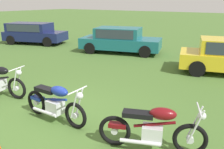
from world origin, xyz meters
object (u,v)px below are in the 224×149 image
at_px(car_teal, 120,39).
at_px(car_navy, 33,32).
at_px(motorcycle_blue, 55,103).
at_px(motorcycle_maroon, 153,129).

bearing_deg(car_teal, car_navy, 170.51).
distance_m(motorcycle_blue, car_navy, 11.96).
height_order(motorcycle_blue, motorcycle_maroon, same).
bearing_deg(car_teal, motorcycle_blue, -85.49).
xyz_separation_m(motorcycle_blue, car_teal, (-3.08, 7.83, 0.32)).
distance_m(motorcycle_blue, car_teal, 8.42).
bearing_deg(motorcycle_maroon, car_navy, 129.40).
height_order(car_navy, car_teal, same).
bearing_deg(motorcycle_blue, car_teal, 110.53).
relative_size(car_navy, car_teal, 0.93).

